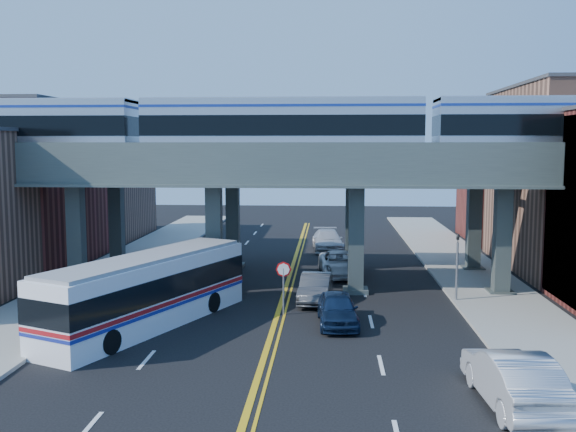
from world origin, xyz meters
The scene contains 18 objects.
ground centered at (0.00, 0.00, 0.00)m, with size 120.00×120.00×0.00m, color black.
sidewalk_west centered at (-11.50, 10.00, 0.08)m, with size 5.00×70.00×0.16m, color gray.
sidewalk_east centered at (11.50, 10.00, 0.08)m, with size 5.00×70.00×0.16m, color gray.
building_west_b centered at (-18.50, 16.00, 5.50)m, with size 8.00×14.00×11.00m, color maroon.
building_west_c centered at (-18.50, 29.00, 4.00)m, with size 8.00×10.00×8.00m, color #895B46.
building_east_b centered at (18.50, 16.00, 6.00)m, with size 8.00×14.00×12.00m, color #895B46.
building_east_c centered at (18.50, 29.00, 4.50)m, with size 8.00×10.00×9.00m, color maroon.
elevated_viaduct_near centered at (0.00, 8.00, 6.47)m, with size 52.00×3.60×7.40m.
elevated_viaduct_far centered at (0.00, 15.00, 6.47)m, with size 52.00×3.60×7.40m.
transit_train centered at (-0.13, 8.00, 9.27)m, with size 47.21×2.96×3.45m.
stop_sign centered at (0.30, 3.00, 1.76)m, with size 0.76×0.09×2.63m.
traffic_signal centered at (9.20, 6.00, 2.30)m, with size 0.15×0.18×4.10m.
transit_bus centered at (-5.71, 0.61, 1.60)m, with size 7.26×12.18×3.12m.
car_lane_a centered at (2.92, 1.37, 0.75)m, with size 1.77×4.40×1.50m, color #101F3A.
car_lane_b centered at (1.80, 5.74, 0.73)m, with size 1.55×4.44×1.46m, color #343537.
car_lane_c centered at (3.20, 12.75, 0.75)m, with size 2.48×5.38×1.49m, color silver.
car_lane_d centered at (2.37, 22.38, 0.80)m, with size 2.23×5.50×1.60m, color silver.
car_parked_curb centered at (8.38, -7.52, 0.90)m, with size 1.91×5.48×1.81m, color #B8B9BE.
Camera 1 is at (2.53, -27.57, 8.25)m, focal length 40.00 mm.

